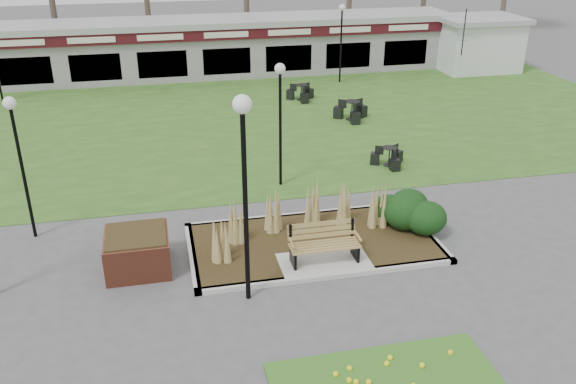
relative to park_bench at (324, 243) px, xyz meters
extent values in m
plane|color=#515154|center=(0.00, -0.25, -0.59)|extent=(100.00, 100.00, 0.00)
cube|color=#2D5B1C|center=(0.00, 11.75, -0.58)|extent=(34.00, 16.00, 0.02)
cube|color=#2F2312|center=(0.00, 0.95, -0.53)|extent=(6.22, 3.22, 0.12)
cube|color=#B7B7B2|center=(0.00, -0.66, -0.53)|extent=(6.40, 0.18, 0.12)
cube|color=#B7B7B2|center=(0.00, 2.56, -0.53)|extent=(6.40, 0.18, 0.12)
cube|color=#B7B7B2|center=(-3.11, 0.95, -0.53)|extent=(0.18, 3.40, 0.12)
cube|color=#B7B7B2|center=(3.11, 0.95, -0.53)|extent=(0.18, 3.40, 0.12)
cube|color=#B7B7B2|center=(0.00, -0.10, -0.52)|extent=(2.20, 1.20, 0.13)
cone|color=tan|center=(-1.90, 1.35, 0.11)|extent=(0.36, 0.36, 1.15)
cone|color=tan|center=(-0.90, 1.75, 0.11)|extent=(0.36, 0.36, 1.15)
cone|color=tan|center=(0.20, 1.95, 0.11)|extent=(0.36, 0.36, 1.15)
cone|color=tan|center=(1.10, 1.75, 0.11)|extent=(0.36, 0.36, 1.15)
cone|color=tan|center=(1.90, 1.35, 0.11)|extent=(0.36, 0.36, 1.15)
cone|color=tan|center=(-2.40, 0.55, 0.11)|extent=(0.36, 0.36, 1.15)
ellipsoid|color=black|center=(2.60, 1.15, 0.00)|extent=(1.21, 1.10, 0.99)
ellipsoid|color=black|center=(3.00, 0.75, -0.04)|extent=(1.10, 1.00, 0.90)
ellipsoid|color=black|center=(2.90, 1.65, -0.06)|extent=(1.06, 0.96, 0.86)
ellipsoid|color=black|center=(2.30, 1.65, -0.11)|extent=(0.92, 0.84, 0.76)
cube|color=#9D8247|center=(0.00, -0.10, -0.03)|extent=(1.70, 0.57, 0.04)
cube|color=#9D8247|center=(0.00, 0.21, 0.25)|extent=(1.70, 0.13, 0.44)
cube|color=black|center=(-0.78, -0.10, -0.25)|extent=(0.06, 0.55, 0.42)
cube|color=black|center=(0.78, -0.10, -0.25)|extent=(0.06, 0.55, 0.42)
cube|color=black|center=(-0.78, 0.20, 0.22)|extent=(0.06, 0.06, 0.50)
cube|color=black|center=(0.78, 0.20, 0.22)|extent=(0.06, 0.06, 0.50)
cube|color=#9D8247|center=(-0.82, -0.12, 0.15)|extent=(0.05, 0.50, 0.04)
cube|color=#9D8247|center=(0.82, -0.12, 0.15)|extent=(0.05, 0.50, 0.04)
cube|color=brown|center=(-4.40, 0.75, -0.14)|extent=(1.50, 1.50, 0.90)
cube|color=#2F2312|center=(-4.40, 0.75, 0.33)|extent=(1.40, 1.40, 0.06)
cube|color=gray|center=(0.00, 19.75, 0.71)|extent=(24.00, 3.00, 2.60)
cube|color=#410D14|center=(0.00, 18.20, 1.76)|extent=(24.00, 0.18, 0.55)
cube|color=#B5B5B9|center=(0.00, 19.75, 2.16)|extent=(24.60, 3.40, 0.30)
cube|color=silver|center=(0.00, 18.09, 1.76)|extent=(22.00, 0.02, 0.28)
cube|color=black|center=(0.00, 18.30, 0.41)|extent=(22.00, 0.10, 1.30)
cube|color=silver|center=(13.50, 17.75, 0.71)|extent=(4.00, 3.00, 2.60)
cube|color=#B5B5B9|center=(13.50, 17.75, 2.11)|extent=(4.40, 3.40, 0.25)
cylinder|color=#47382B|center=(-9.00, 27.75, 2.00)|extent=(0.36, 0.36, 5.17)
cylinder|color=#47382B|center=(-3.00, 27.75, 2.00)|extent=(0.36, 0.36, 5.17)
cylinder|color=#47382B|center=(3.00, 27.75, 2.00)|extent=(0.36, 0.36, 5.17)
cylinder|color=#47382B|center=(9.00, 27.75, 2.00)|extent=(0.36, 0.36, 5.17)
cylinder|color=black|center=(-7.11, 2.99, 1.17)|extent=(0.09, 0.09, 3.52)
sphere|color=white|center=(-7.11, 2.99, 3.07)|extent=(0.32, 0.32, 0.32)
cylinder|color=black|center=(-2.02, -1.05, 1.56)|extent=(0.11, 0.11, 4.30)
sphere|color=white|center=(-2.02, -1.05, 3.89)|extent=(0.39, 0.39, 0.39)
cylinder|color=black|center=(-0.04, 4.87, 1.19)|extent=(0.09, 0.09, 3.57)
sphere|color=white|center=(-0.04, 4.87, 3.12)|extent=(0.32, 0.32, 0.32)
cylinder|color=black|center=(5.51, 16.75, 1.17)|extent=(0.09, 0.09, 3.52)
sphere|color=white|center=(5.51, 16.75, 3.07)|extent=(0.32, 0.32, 0.32)
cylinder|color=black|center=(3.87, 5.64, -0.56)|extent=(0.38, 0.38, 0.03)
cylinder|color=black|center=(3.87, 5.64, -0.25)|extent=(0.04, 0.04, 0.62)
cylinder|color=black|center=(3.87, 5.64, 0.07)|extent=(0.52, 0.52, 0.02)
cube|color=black|center=(4.27, 5.90, -0.37)|extent=(0.40, 0.40, 0.40)
cube|color=black|center=(3.45, 5.85, -0.37)|extent=(0.39, 0.39, 0.40)
cube|color=black|center=(3.90, 5.17, -0.37)|extent=(0.31, 0.31, 0.40)
cylinder|color=black|center=(4.19, 10.73, -0.55)|extent=(0.46, 0.46, 0.03)
cylinder|color=black|center=(4.19, 10.73, -0.18)|extent=(0.05, 0.05, 0.75)
cylinder|color=black|center=(4.19, 10.73, 0.20)|extent=(0.63, 0.63, 0.03)
cube|color=black|center=(4.71, 10.98, -0.33)|extent=(0.48, 0.48, 0.48)
cube|color=black|center=(3.71, 11.04, -0.33)|extent=(0.49, 0.49, 0.48)
cube|color=black|center=(4.16, 10.15, -0.33)|extent=(0.38, 0.38, 0.48)
cylinder|color=black|center=(2.83, 13.99, -0.55)|extent=(0.41, 0.41, 0.03)
cylinder|color=black|center=(2.83, 13.99, -0.22)|extent=(0.05, 0.05, 0.68)
cylinder|color=black|center=(2.83, 13.99, 0.13)|extent=(0.56, 0.56, 0.02)
cube|color=black|center=(3.27, 14.26, -0.35)|extent=(0.44, 0.44, 0.43)
cube|color=black|center=(2.37, 14.22, -0.35)|extent=(0.43, 0.43, 0.43)
cube|color=black|center=(2.86, 13.47, -0.35)|extent=(0.33, 0.33, 0.43)
cylinder|color=black|center=(11.14, 15.01, 0.51)|extent=(0.06, 0.06, 2.20)
imported|color=#3871C4|center=(11.14, 15.01, 1.04)|extent=(2.37, 2.40, 1.87)
imported|color=#B4B4B9|center=(-11.61, 26.75, 0.18)|extent=(4.74, 2.48, 1.54)
camera|label=1|loc=(-3.61, -12.36, 7.26)|focal=38.00mm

